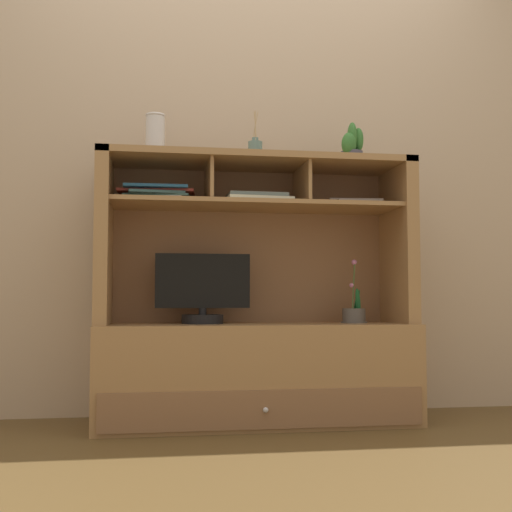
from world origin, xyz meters
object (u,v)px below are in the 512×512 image
tv_monitor (203,292)px  potted_orchid (354,315)px  potted_succulent (352,146)px  ceramic_vase (155,135)px  magazine_stack_right (157,195)px  magazine_stack_centre (352,204)px  media_console (256,341)px  diffuser_bottle (255,150)px  magazine_stack_left (256,199)px

tv_monitor → potted_orchid: tv_monitor is taller
potted_succulent → ceramic_vase: (-0.94, 0.02, 0.02)m
potted_orchid → magazine_stack_right: 1.09m
tv_monitor → magazine_stack_centre: (0.72, -0.00, 0.43)m
media_console → magazine_stack_right: 0.82m
potted_succulent → ceramic_vase: size_ratio=0.97×
magazine_stack_centre → magazine_stack_right: magazine_stack_right is taller
magazine_stack_centre → diffuser_bottle: bearing=177.8°
tv_monitor → magazine_stack_centre: 0.84m
magazine_stack_centre → ceramic_vase: ceramic_vase is taller
magazine_stack_left → ceramic_vase: bearing=172.2°
tv_monitor → potted_orchid: (0.72, -0.02, -0.10)m
potted_orchid → ceramic_vase: bearing=177.7°
magazine_stack_left → potted_orchid: bearing=3.1°
potted_orchid → magazine_stack_centre: bearing=92.5°
tv_monitor → magazine_stack_left: 0.50m
tv_monitor → magazine_stack_right: 0.50m
tv_monitor → diffuser_bottle: bearing=3.4°
media_console → potted_succulent: bearing=-0.4°
tv_monitor → ceramic_vase: (-0.22, 0.02, 0.73)m
diffuser_bottle → media_console: bearing=-90.0°
potted_orchid → potted_succulent: 0.82m
magazine_stack_centre → ceramic_vase: size_ratio=1.34×
potted_orchid → diffuser_bottle: 0.91m
magazine_stack_left → diffuser_bottle: bearing=84.7°
magazine_stack_left → magazine_stack_centre: size_ratio=1.17×
tv_monitor → magazine_stack_right: bearing=177.9°
tv_monitor → magazine_stack_left: magazine_stack_left is taller
media_console → potted_orchid: media_console is taller
tv_monitor → magazine_stack_right: (-0.22, 0.01, 0.45)m
magazine_stack_right → potted_succulent: size_ratio=1.86×
potted_orchid → magazine_stack_left: size_ratio=0.95×
potted_orchid → magazine_stack_centre: magazine_stack_centre is taller
diffuser_bottle → potted_succulent: bearing=-2.4°
magazine_stack_right → ceramic_vase: 0.28m
magazine_stack_centre → ceramic_vase: bearing=178.8°
magazine_stack_left → magazine_stack_right: 0.46m
potted_succulent → ceramic_vase: ceramic_vase is taller
magazine_stack_left → potted_succulent: bearing=5.0°
diffuser_bottle → magazine_stack_right: bearing=-179.2°
potted_orchid → tv_monitor: bearing=178.3°
magazine_stack_left → magazine_stack_centre: (0.48, 0.04, -0.00)m
ceramic_vase → media_console: bearing=-2.3°
magazine_stack_centre → magazine_stack_right: size_ratio=0.75×
magazine_stack_centre → diffuser_bottle: diffuser_bottle is taller
magazine_stack_left → magazine_stack_centre: 0.48m
media_console → potted_orchid: size_ratio=4.81×
magazine_stack_centre → potted_succulent: (0.00, -0.00, 0.28)m
tv_monitor → diffuser_bottle: (0.25, 0.01, 0.68)m
diffuser_bottle → ceramic_vase: size_ratio=1.17×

